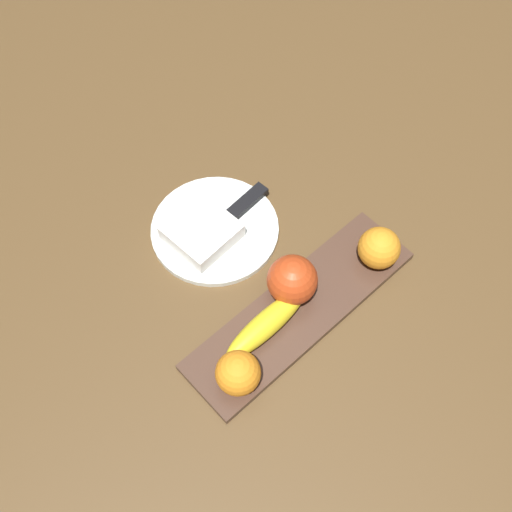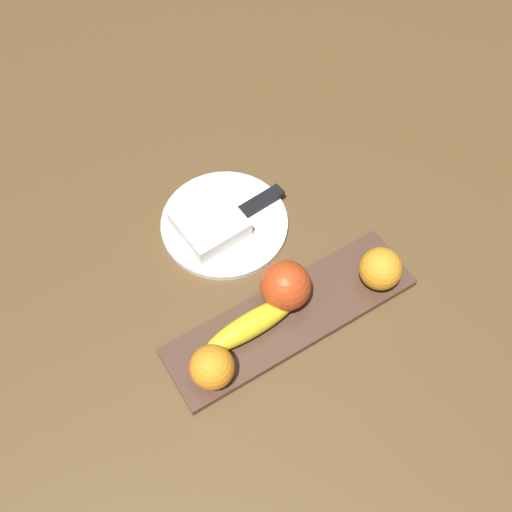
{
  "view_description": "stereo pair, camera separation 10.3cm",
  "coord_description": "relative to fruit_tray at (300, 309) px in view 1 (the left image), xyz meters",
  "views": [
    {
      "loc": [
        0.38,
        0.27,
        0.93
      ],
      "look_at": [
        0.01,
        -0.12,
        0.04
      ],
      "focal_mm": 45.47,
      "sensor_mm": 36.0,
      "label": 1
    },
    {
      "loc": [
        0.29,
        0.33,
        0.93
      ],
      "look_at": [
        0.01,
        -0.12,
        0.04
      ],
      "focal_mm": 45.47,
      "sensor_mm": 36.0,
      "label": 2
    }
  ],
  "objects": [
    {
      "name": "folded_napkin",
      "position": [
        0.03,
        -0.21,
        0.02
      ],
      "size": [
        0.11,
        0.11,
        0.03
      ],
      "primitive_type": "cube",
      "rotation": [
        0.0,
        0.0,
        0.07
      ],
      "color": "white",
      "rests_on": "dinner_plate"
    },
    {
      "name": "knife",
      "position": [
        -0.06,
        -0.21,
        0.01
      ],
      "size": [
        0.18,
        0.04,
        0.01
      ],
      "rotation": [
        0.0,
        0.0,
        0.08
      ],
      "color": "silver",
      "rests_on": "dinner_plate"
    },
    {
      "name": "fruit_tray",
      "position": [
        0.0,
        0.0,
        0.0
      ],
      "size": [
        0.41,
        0.12,
        0.01
      ],
      "primitive_type": "cube",
      "color": "#4B3326",
      "rests_on": "ground_plane"
    },
    {
      "name": "ground_plane",
      "position": [
        -0.01,
        0.02,
        -0.01
      ],
      "size": [
        2.4,
        2.4,
        0.0
      ],
      "primitive_type": "plane",
      "color": "brown"
    },
    {
      "name": "orange_near_apple",
      "position": [
        0.15,
        0.02,
        0.04
      ],
      "size": [
        0.07,
        0.07,
        0.07
      ],
      "primitive_type": "sphere",
      "color": "orange",
      "rests_on": "fruit_tray"
    },
    {
      "name": "banana",
      "position": [
        0.07,
        -0.01,
        0.03
      ],
      "size": [
        0.17,
        0.04,
        0.04
      ],
      "primitive_type": "ellipsoid",
      "rotation": [
        0.0,
        0.0,
        3.16
      ],
      "color": "yellow",
      "rests_on": "fruit_tray"
    },
    {
      "name": "dinner_plate",
      "position": [
        0.0,
        -0.21,
        -0.0
      ],
      "size": [
        0.22,
        0.22,
        0.01
      ],
      "primitive_type": "cylinder",
      "color": "white",
      "rests_on": "ground_plane"
    },
    {
      "name": "orange_near_banana",
      "position": [
        -0.15,
        0.02,
        0.04
      ],
      "size": [
        0.07,
        0.07,
        0.07
      ],
      "primitive_type": "sphere",
      "color": "orange",
      "rests_on": "fruit_tray"
    },
    {
      "name": "apple",
      "position": [
        -0.01,
        -0.03,
        0.05
      ],
      "size": [
        0.08,
        0.08,
        0.08
      ],
      "primitive_type": "sphere",
      "color": "#BD3E19",
      "rests_on": "fruit_tray"
    }
  ]
}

